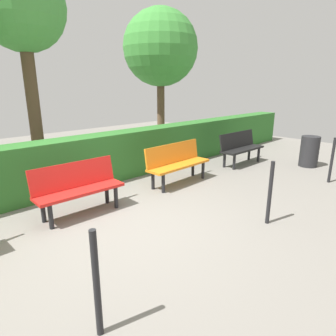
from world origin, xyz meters
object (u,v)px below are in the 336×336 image
(tree_near, at_px, (160,49))
(tree_mid, at_px, (22,10))
(bench_orange, at_px, (177,161))
(bench_black, at_px, (240,146))
(trash_bin, at_px, (309,151))
(bench_red, at_px, (78,186))

(tree_near, height_order, tree_mid, tree_mid)
(bench_orange, bearing_deg, tree_near, -130.03)
(bench_black, bearing_deg, bench_orange, -1.05)
(tree_mid, relative_size, trash_bin, 5.78)
(bench_orange, xyz_separation_m, tree_mid, (1.81, -2.90, 3.13))
(bench_black, distance_m, bench_red, 4.69)
(bench_red, height_order, trash_bin, bench_red)
(bench_red, bearing_deg, tree_mid, -98.29)
(tree_near, bearing_deg, bench_red, 33.56)
(bench_red, bearing_deg, bench_black, 179.93)
(tree_mid, height_order, trash_bin, tree_mid)
(bench_orange, relative_size, trash_bin, 2.01)
(bench_orange, bearing_deg, trash_bin, 155.08)
(tree_near, bearing_deg, bench_orange, 51.47)
(bench_red, bearing_deg, tree_near, -144.84)
(bench_red, distance_m, tree_near, 6.56)
(trash_bin, bearing_deg, tree_mid, -39.89)
(bench_red, relative_size, tree_mid, 0.32)
(bench_black, bearing_deg, tree_near, -93.38)
(bench_black, relative_size, tree_near, 0.33)
(bench_orange, xyz_separation_m, trash_bin, (-3.46, 1.50, -0.08))
(tree_near, distance_m, trash_bin, 5.66)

